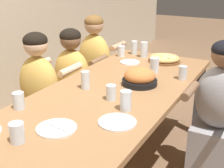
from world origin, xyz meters
TOP-DOWN VIEW (x-y plane):
  - dining_table at (0.00, 0.00)m, footprint 2.24×0.91m
  - pizza_board_main at (0.87, -0.09)m, footprint 0.29×0.29m
  - skillet_bowl at (0.21, -0.13)m, footprint 0.38×0.26m
  - empty_plate_a at (0.69, 0.18)m, footprint 0.18×0.18m
  - empty_plate_b at (-0.65, -0.01)m, footprint 0.22×0.22m
  - empty_plate_d at (-0.43, -0.26)m, footprint 0.22×0.22m
  - cocktail_glass_blue at (0.86, 0.36)m, footprint 0.07×0.07m
  - drinking_glass_a at (0.93, 0.15)m, footprint 0.07×0.07m
  - drinking_glass_b at (-0.85, 0.08)m, footprint 0.08×0.08m
  - drinking_glass_c at (-0.15, -0.07)m, footprint 0.07×0.07m
  - drinking_glass_d at (0.48, -0.37)m, footprint 0.07×0.07m
  - drinking_glass_e at (0.99, 0.28)m, footprint 0.06×0.06m
  - drinking_glass_f at (-0.06, 0.19)m, footprint 0.06×0.06m
  - drinking_glass_g at (0.54, -0.11)m, footprint 0.08×0.08m
  - drinking_glass_h at (-0.54, 0.37)m, footprint 0.07×0.07m
  - drinking_glass_i at (-0.25, -0.23)m, footprint 0.07×0.07m
  - diner_far_center at (-0.00, 0.68)m, footprint 0.51×0.40m
  - diner_near_midright at (0.42, -0.68)m, footprint 0.51×0.40m
  - diner_far_right at (0.87, 0.68)m, footprint 0.51×0.40m
  - diner_far_midright at (0.46, 0.68)m, footprint 0.51×0.40m

SIDE VIEW (x-z plane):
  - diner_far_midright at x=0.46m, z-range -0.05..1.04m
  - diner_near_midright at x=0.42m, z-range -0.05..1.07m
  - diner_far_center at x=0.00m, z-range -0.05..1.08m
  - diner_far_right at x=0.87m, z-range -0.05..1.10m
  - dining_table at x=0.00m, z-range 0.31..1.07m
  - empty_plate_b at x=-0.65m, z-range 0.76..0.78m
  - empty_plate_d at x=-0.43m, z-range 0.76..0.78m
  - empty_plate_a at x=0.69m, z-range 0.76..0.78m
  - pizza_board_main at x=0.87m, z-range 0.77..0.82m
  - drinking_glass_b at x=-0.85m, z-range 0.76..0.87m
  - cocktail_glass_blue at x=0.86m, z-range 0.75..0.88m
  - drinking_glass_d at x=0.48m, z-range 0.76..0.87m
  - drinking_glass_c at x=-0.15m, z-range 0.77..0.87m
  - drinking_glass_h at x=-0.54m, z-range 0.77..0.87m
  - drinking_glass_i at x=-0.25m, z-range 0.76..0.89m
  - skillet_bowl at x=0.21m, z-range 0.75..0.89m
  - drinking_glass_e at x=0.99m, z-range 0.76..0.89m
  - drinking_glass_g at x=0.54m, z-range 0.77..0.89m
  - drinking_glass_a at x=0.93m, z-range 0.76..0.91m
  - drinking_glass_f at x=-0.06m, z-range 0.77..0.90m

